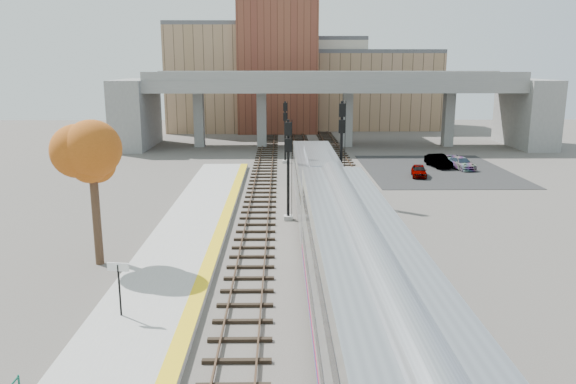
# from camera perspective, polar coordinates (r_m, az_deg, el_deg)

# --- Properties ---
(ground) EXTENTS (160.00, 160.00, 0.00)m
(ground) POSITION_cam_1_polar(r_m,az_deg,el_deg) (29.04, 2.49, -8.16)
(ground) COLOR #47423D
(ground) RESTS_ON ground
(platform) EXTENTS (4.50, 60.00, 0.35)m
(platform) POSITION_cam_1_polar(r_m,az_deg,el_deg) (29.47, -11.86, -7.74)
(platform) COLOR #9E9E99
(platform) RESTS_ON ground
(yellow_strip) EXTENTS (0.70, 60.00, 0.01)m
(yellow_strip) POSITION_cam_1_polar(r_m,az_deg,el_deg) (29.10, -8.17, -7.48)
(yellow_strip) COLOR yellow
(yellow_strip) RESTS_ON platform
(tracks) EXTENTS (10.70, 95.00, 0.25)m
(tracks) POSITION_cam_1_polar(r_m,az_deg,el_deg) (40.96, 2.81, -1.75)
(tracks) COLOR black
(tracks) RESTS_ON ground
(overpass) EXTENTS (54.00, 12.00, 9.50)m
(overpass) POSITION_cam_1_polar(r_m,az_deg,el_deg) (72.49, 4.45, 9.21)
(overpass) COLOR slate
(overpass) RESTS_ON ground
(buildings_far) EXTENTS (43.00, 21.00, 20.60)m
(buildings_far) POSITION_cam_1_polar(r_m,az_deg,el_deg) (93.70, 0.99, 11.34)
(buildings_far) COLOR #967457
(buildings_far) RESTS_ON ground
(parking_lot) EXTENTS (14.00, 18.00, 0.04)m
(parking_lot) POSITION_cam_1_polar(r_m,az_deg,el_deg) (58.16, 14.81, 2.16)
(parking_lot) COLOR black
(parking_lot) RESTS_ON ground
(locomotive) EXTENTS (3.02, 19.05, 4.10)m
(locomotive) POSITION_cam_1_polar(r_m,az_deg,el_deg) (39.38, 3.04, 0.94)
(locomotive) COLOR #A8AAB2
(locomotive) RESTS_ON ground
(coach) EXTENTS (3.03, 25.00, 5.00)m
(coach) POSITION_cam_1_polar(r_m,az_deg,el_deg) (17.77, 7.97, -12.67)
(coach) COLOR #A8AAB2
(coach) RESTS_ON ground
(signal_mast_near) EXTENTS (0.60, 0.64, 6.84)m
(signal_mast_near) POSITION_cam_1_polar(r_m,az_deg,el_deg) (37.59, 0.02, 2.06)
(signal_mast_near) COLOR #9E9E99
(signal_mast_near) RESTS_ON ground
(signal_mast_mid) EXTENTS (0.60, 0.64, 7.72)m
(signal_mast_mid) POSITION_cam_1_polar(r_m,az_deg,el_deg) (42.81, 5.43, 4.14)
(signal_mast_mid) COLOR #9E9E99
(signal_mast_mid) RESTS_ON ground
(signal_mast_far) EXTENTS (0.60, 0.64, 6.57)m
(signal_mast_far) POSITION_cam_1_polar(r_m,az_deg,el_deg) (59.87, -0.29, 5.94)
(signal_mast_far) COLOR #9E9E99
(signal_mast_far) RESTS_ON ground
(station_sign) EXTENTS (0.90, 0.17, 2.27)m
(station_sign) POSITION_cam_1_polar(r_m,az_deg,el_deg) (23.92, -16.82, -8.36)
(station_sign) COLOR black
(station_sign) RESTS_ON platform
(tree) EXTENTS (3.60, 3.60, 7.87)m
(tree) POSITION_cam_1_polar(r_m,az_deg,el_deg) (30.43, -19.32, 3.50)
(tree) COLOR #382619
(tree) RESTS_ON ground
(car_a) EXTENTS (1.84, 3.47, 1.12)m
(car_a) POSITION_cam_1_polar(r_m,az_deg,el_deg) (54.17, 13.16, 2.11)
(car_a) COLOR #99999E
(car_a) RESTS_ON parking_lot
(car_b) EXTENTS (2.07, 4.18, 1.32)m
(car_b) POSITION_cam_1_polar(r_m,az_deg,el_deg) (59.66, 15.04, 3.07)
(car_b) COLOR #99999E
(car_b) RESTS_ON parking_lot
(car_c) EXTENTS (2.61, 4.33, 1.18)m
(car_c) POSITION_cam_1_polar(r_m,az_deg,el_deg) (59.32, 17.15, 2.82)
(car_c) COLOR #99999E
(car_c) RESTS_ON parking_lot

